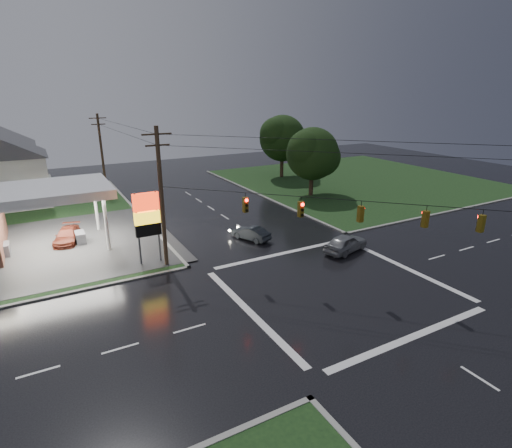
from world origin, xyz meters
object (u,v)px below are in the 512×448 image
utility_pole_n (102,152)px  car_crossing (346,243)px  tree_ne_near (313,154)px  tree_ne_far (283,138)px  utility_pole_nw (162,197)px  pylon_sign (147,216)px  car_north (251,233)px  car_pump (67,235)px  house_near (5,170)px  house_far (0,156)px

utility_pole_n → car_crossing: bearing=-66.3°
tree_ne_near → tree_ne_far: (3.01, 12.00, 0.62)m
utility_pole_nw → utility_pole_n: bearing=90.0°
pylon_sign → car_north: pylon_sign is taller
tree_ne_far → car_pump: size_ratio=2.14×
car_north → car_crossing: size_ratio=0.85×
house_near → car_crossing: 40.82m
house_near → car_pump: house_near is taller
house_far → car_north: house_far is taller
car_north → car_pump: (-15.21, 7.60, 0.02)m
house_near → tree_ne_far: 38.19m
utility_pole_nw → car_pump: (-6.51, 9.44, -5.06)m
pylon_sign → car_pump: bearing=123.1°
tree_ne_near → tree_ne_far: 12.39m
utility_pole_nw → car_crossing: 16.10m
house_far → house_near: bearing=-85.2°
utility_pole_n → tree_ne_near: size_ratio=1.17×
house_far → car_pump: (5.94, -29.06, -3.74)m
utility_pole_nw → tree_ne_far: size_ratio=1.12×
utility_pole_nw → house_far: bearing=107.9°
utility_pole_n → car_crossing: 36.59m
tree_ne_near → utility_pole_n: bearing=145.9°
utility_pole_n → car_pump: size_ratio=2.30×
pylon_sign → car_pump: 10.62m
tree_ne_near → tree_ne_far: bearing=75.9°
tree_ne_near → car_pump: (-30.15, -3.05, -4.90)m
pylon_sign → tree_ne_far: (27.65, 23.49, 2.17)m
house_near → car_crossing: bearing=-50.2°
tree_ne_far → car_pump: bearing=-155.6°
utility_pole_nw → house_far: size_ratio=1.00×
pylon_sign → car_crossing: size_ratio=1.30×
pylon_sign → tree_ne_near: tree_ne_near is taller
utility_pole_n → utility_pole_nw: bearing=-90.0°
house_near → car_north: (20.15, -24.66, -3.76)m
utility_pole_n → house_near: size_ratio=0.95×
house_far → car_north: 42.49m
car_pump → house_near: bearing=122.3°
utility_pole_n → house_far: 16.00m
house_near → tree_ne_near: bearing=-21.8°
house_far → tree_ne_far: size_ratio=1.13×
utility_pole_nw → car_pump: utility_pole_nw is taller
tree_ne_far → car_crossing: tree_ne_far is taller
tree_ne_near → pylon_sign: bearing=-155.0°
utility_pole_nw → car_pump: size_ratio=2.40×
car_north → car_crossing: bearing=109.0°
utility_pole_nw → car_crossing: bearing=-18.0°
utility_pole_nw → house_near: bearing=113.4°
house_near → car_north: 32.07m
car_pump → tree_ne_far: bearing=40.6°
utility_pole_n → house_near: (-11.45, -2.00, -1.06)m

